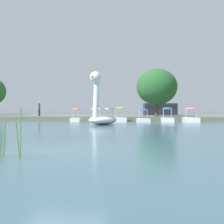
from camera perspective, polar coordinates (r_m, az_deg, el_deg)
The scene contains 13 objects.
ground_plane at distance 8.69m, azimuth -9.82°, elevation -7.79°, with size 594.79×594.79×0.00m, color #385966.
shore_bank_far at distance 42.24m, azimuth 3.10°, elevation -0.95°, with size 121.92×21.14×0.47m, color #5B6051.
swan_boat at distance 23.81m, azimuth -2.15°, elevation 0.03°, with size 3.07×3.76×4.36m.
pedal_boat_pink at distance 30.01m, azimuth 15.50°, elevation -1.21°, with size 1.52×2.40×1.48m.
pedal_boat_teal at distance 30.06m, azimuth 11.03°, elevation -1.14°, with size 1.27×2.20×1.51m.
pedal_boat_blue at distance 30.03m, azimuth 6.26°, elevation -1.21°, with size 1.52×2.31×1.38m.
pedal_boat_lime at distance 30.28m, azimuth 1.62°, elevation -1.15°, with size 1.60×2.48×1.53m.
pedal_boat_yellow at distance 30.57m, azimuth -3.15°, elevation -1.10°, with size 1.28×2.26×1.51m.
pedal_boat_orange at distance 30.75m, azimuth -7.19°, elevation -1.17°, with size 1.09×1.78×1.41m.
tree_broadleaf_right at distance 34.94m, azimuth 8.96°, elevation 5.00°, with size 5.64×5.40×5.76m.
person_on_path at distance 36.72m, azimuth -14.39°, elevation 0.70°, with size 0.29×0.29×1.79m.
bicycle_parked at distance 33.45m, azimuth 7.86°, elevation -0.27°, with size 1.76×0.20×0.75m.
parked_van at distance 44.08m, azimuth 9.62°, elevation 0.66°, with size 5.19×2.72×1.78m.
Camera 1 is at (2.40, -8.26, 1.24)m, focal length 45.60 mm.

